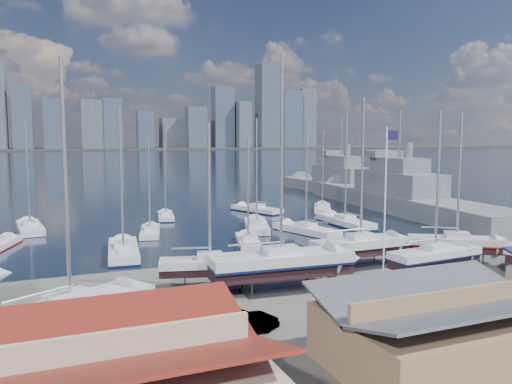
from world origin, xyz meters
name	(u,v)px	position (x,y,z in m)	size (l,w,h in m)	color
ground	(302,284)	(0.00, -10.00, 0.00)	(1400.00, 1400.00, 0.00)	#605E59
water	(82,158)	(0.00, 300.00, -0.15)	(1400.00, 600.00, 0.40)	#182338
far_shore	(69,149)	(0.00, 560.00, 1.10)	(1400.00, 80.00, 2.20)	#2D332D
skyline	(60,115)	(-7.83, 553.76, 39.09)	(639.14, 43.80, 107.69)	#475166
shed_grey	(444,326)	(0.00, -26.00, 2.15)	(12.60, 8.40, 4.17)	#8C6B4C
sailboat_cradle_1	(71,314)	(-18.10, -16.35, 2.09)	(10.18, 7.59, 16.36)	#2D2D33
sailboat_cradle_2	(210,265)	(-7.38, -8.23, 1.93)	(8.25, 4.11, 13.21)	#2D2D33
sailboat_cradle_3	(281,263)	(-2.31, -10.80, 2.19)	(11.66, 4.01, 18.34)	#2D2D33
sailboat_cradle_4	(361,246)	(7.61, -7.12, 2.06)	(9.65, 2.91, 15.68)	#2D2D33
sailboat_cradle_5	(435,256)	(11.28, -12.84, 1.99)	(8.97, 3.20, 14.35)	#2D2D33
sailboat_cradle_6	(456,244)	(16.88, -9.52, 1.99)	(8.83, 6.79, 14.45)	#2D2D33
sailboat_moored_2	(30,229)	(-21.68, 24.64, 0.32)	(3.95, 10.25, 15.08)	black
sailboat_moored_3	(123,253)	(-12.27, 6.17, 0.31)	(4.10, 10.81, 15.77)	black
sailboat_moored_4	(150,232)	(-7.66, 16.36, 0.33)	(3.96, 8.47, 12.33)	black
sailboat_moored_5	(166,217)	(-3.12, 28.36, 0.31)	(3.56, 8.28, 11.98)	black
sailboat_moored_6	(248,243)	(1.45, 5.90, 0.31)	(4.54, 8.74, 12.58)	black
sailboat_moored_7	(256,227)	(6.11, 14.73, 0.32)	(5.96, 10.55, 15.37)	black
sailboat_moored_8	(257,210)	(12.21, 29.46, 0.31)	(6.20, 10.24, 14.82)	black
sailboat_moored_9	(306,231)	(10.93, 9.85, 0.32)	(5.49, 10.25, 14.91)	black
sailboat_moored_10	(345,223)	(18.74, 13.03, 0.31)	(3.12, 11.09, 16.58)	black
sailboat_moored_11	(322,210)	(22.73, 26.22, 0.31)	(6.86, 9.45, 13.99)	black
naval_ship_east	(397,200)	(35.30, 22.80, 1.67)	(14.04, 53.60, 18.77)	slate
naval_ship_west	(341,186)	(39.97, 48.28, 1.66)	(7.88, 44.36, 17.98)	slate
car_a	(139,361)	(-15.05, -20.84, 0.68)	(1.61, 4.01, 1.37)	gray
car_b	(244,323)	(-8.27, -18.17, 0.74)	(1.57, 4.50, 1.48)	gray
car_c	(392,312)	(1.49, -19.81, 0.68)	(2.24, 4.86, 1.35)	gray
car_d	(459,307)	(6.01, -20.96, 0.79)	(2.21, 5.44, 1.58)	gray
flagpole	(386,194)	(6.37, -12.40, 7.50)	(1.14, 0.12, 12.92)	white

